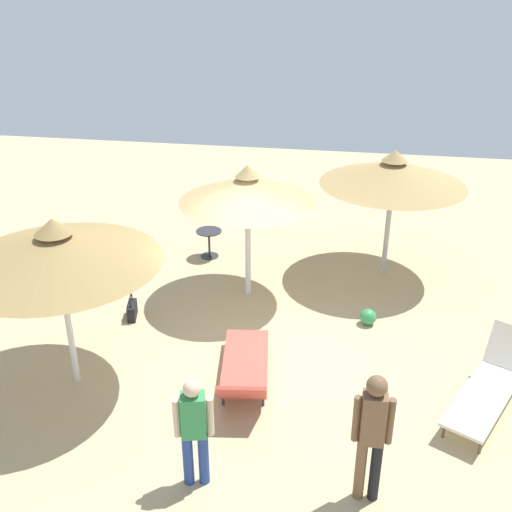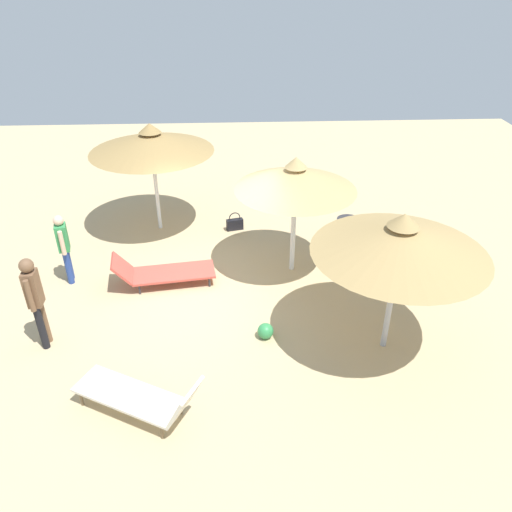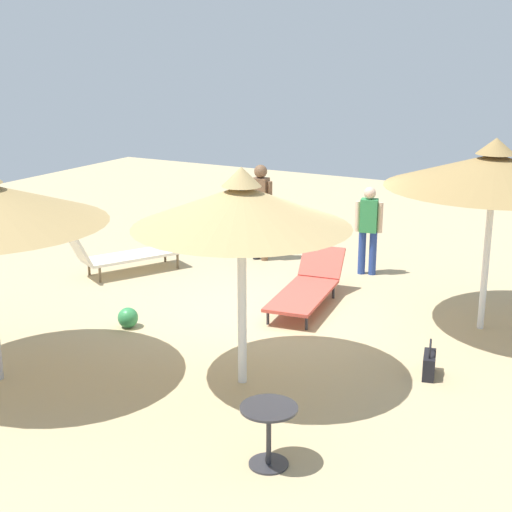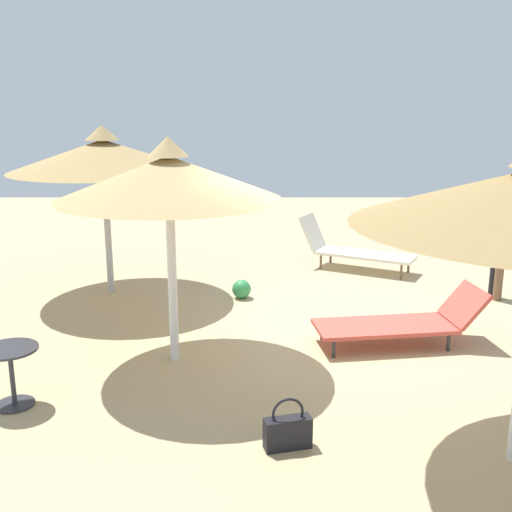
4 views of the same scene
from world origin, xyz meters
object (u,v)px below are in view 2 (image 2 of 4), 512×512
at_px(person_standing_near_right, 64,245).
at_px(beach_ball, 265,331).
at_px(person_standing_far_right, 35,297).
at_px(lounge_chair_far_left, 162,272).
at_px(handbag, 235,224).
at_px(parasol_umbrella_edge, 295,178).
at_px(side_table_round, 348,227).
at_px(lounge_chair_back, 143,397).
at_px(parasol_umbrella_center, 151,142).
at_px(parasol_umbrella_front, 401,239).

distance_m(person_standing_near_right, beach_ball, 4.62).
relative_size(person_standing_far_right, beach_ball, 6.08).
bearing_deg(lounge_chair_far_left, handbag, -123.35).
bearing_deg(lounge_chair_far_left, beach_ball, 138.23).
height_order(parasol_umbrella_edge, beach_ball, parasol_umbrella_edge).
xyz_separation_m(handbag, beach_ball, (-0.50, 4.24, -0.02)).
xyz_separation_m(person_standing_far_right, side_table_round, (-6.16, -3.45, -0.61)).
bearing_deg(handbag, parasol_umbrella_edge, 122.93).
relative_size(lounge_chair_back, side_table_round, 3.40).
distance_m(parasol_umbrella_center, parasol_umbrella_edge, 3.80).
distance_m(lounge_chair_far_left, handbag, 2.86).
relative_size(person_standing_far_right, handbag, 3.72).
xyz_separation_m(lounge_chair_far_left, person_standing_far_right, (1.87, 1.84, 0.73)).
bearing_deg(beach_ball, parasol_umbrella_front, 171.55).
height_order(lounge_chair_far_left, person_standing_near_right, person_standing_near_right).
height_order(parasol_umbrella_center, person_standing_far_right, parasol_umbrella_center).
bearing_deg(person_standing_far_right, lounge_chair_back, 139.11).
height_order(lounge_chair_far_left, person_standing_far_right, person_standing_far_right).
relative_size(parasol_umbrella_front, parasol_umbrella_edge, 1.09).
distance_m(parasol_umbrella_center, handbag, 2.86).
xyz_separation_m(lounge_chair_back, side_table_round, (-4.16, -5.18, 0.05)).
xyz_separation_m(parasol_umbrella_edge, lounge_chair_back, (2.68, 4.04, -1.78)).
xyz_separation_m(parasol_umbrella_front, parasol_umbrella_edge, (1.36, -2.63, -0.02)).
distance_m(parasol_umbrella_front, parasol_umbrella_edge, 2.97).
xyz_separation_m(parasol_umbrella_front, beach_ball, (2.11, -0.31, -2.03)).
bearing_deg(side_table_round, lounge_chair_back, 51.24).
height_order(parasol_umbrella_center, parasol_umbrella_edge, parasol_umbrella_center).
distance_m(parasol_umbrella_center, side_table_round, 5.08).
height_order(parasol_umbrella_front, side_table_round, parasol_umbrella_front).
bearing_deg(parasol_umbrella_center, person_standing_near_right, 55.08).
height_order(parasol_umbrella_center, side_table_round, parasol_umbrella_center).
height_order(parasol_umbrella_center, parasol_umbrella_front, parasol_umbrella_center).
relative_size(lounge_chair_back, beach_ball, 7.16).
relative_size(parasol_umbrella_center, handbag, 6.11).
height_order(parasol_umbrella_front, lounge_chair_far_left, parasol_umbrella_front).
xyz_separation_m(side_table_round, beach_ball, (2.21, 3.46, -0.28)).
xyz_separation_m(parasol_umbrella_center, person_standing_near_right, (1.64, 2.35, -1.39)).
relative_size(parasol_umbrella_center, person_standing_far_right, 1.64).
relative_size(lounge_chair_far_left, beach_ball, 7.38).
height_order(lounge_chair_far_left, beach_ball, lounge_chair_far_left).
distance_m(lounge_chair_back, person_standing_near_right, 4.38).
xyz_separation_m(person_standing_near_right, side_table_round, (-6.27, -1.38, -0.46)).
relative_size(parasol_umbrella_edge, person_standing_near_right, 1.68).
bearing_deg(parasol_umbrella_front, person_standing_far_right, -3.09).
bearing_deg(parasol_umbrella_edge, beach_ball, 72.30).
distance_m(parasol_umbrella_edge, handbag, 3.04).
distance_m(lounge_chair_far_left, beach_ball, 2.79).
height_order(lounge_chair_far_left, side_table_round, lounge_chair_far_left).
bearing_deg(person_standing_near_right, parasol_umbrella_edge, -177.15).
bearing_deg(parasol_umbrella_center, handbag, 174.33).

